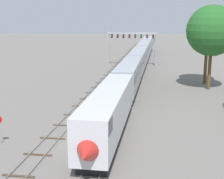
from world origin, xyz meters
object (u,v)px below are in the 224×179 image
passenger_train (139,59)px  signal_gantry (132,40)px  trackside_tree_mid (212,31)px  trackside_tree_right (208,32)px

passenger_train → signal_gantry: signal_gantry is taller
passenger_train → trackside_tree_mid: trackside_tree_mid is taller
passenger_train → trackside_tree_mid: (12.94, -16.66, 7.08)m
passenger_train → trackside_tree_right: (12.88, -11.88, 6.69)m
passenger_train → trackside_tree_right: bearing=-42.7°
signal_gantry → trackside_tree_right: 25.04m
passenger_train → signal_gantry: size_ratio=8.40×
trackside_tree_mid → trackside_tree_right: 4.80m
passenger_train → trackside_tree_right: size_ratio=7.97×
passenger_train → trackside_tree_mid: bearing=-52.2°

